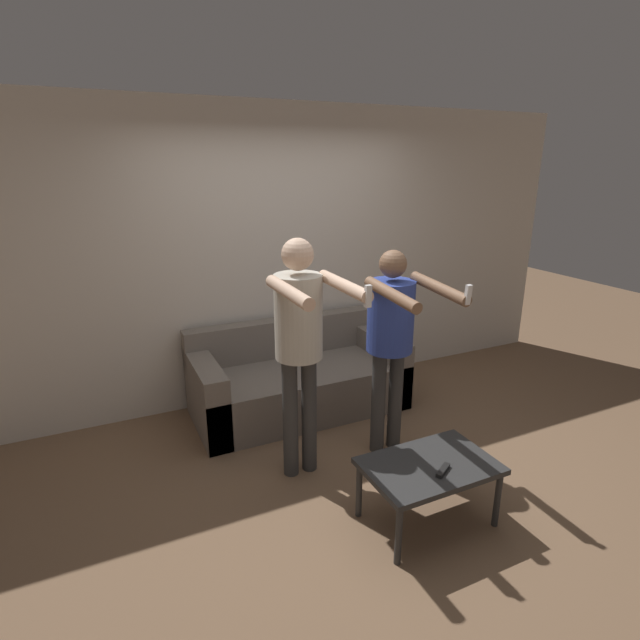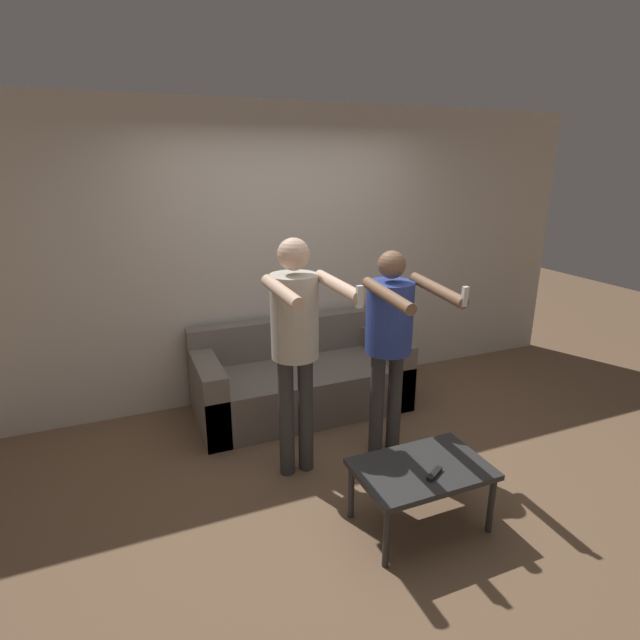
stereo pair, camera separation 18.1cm
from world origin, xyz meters
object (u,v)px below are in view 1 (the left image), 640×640
(person_standing_right, at_px, (392,328))
(remote_on_table, at_px, (443,470))
(person_standing_left, at_px, (300,332))
(couch, at_px, (298,381))
(coffee_table, at_px, (429,470))

(person_standing_right, relative_size, remote_on_table, 10.86)
(person_standing_left, height_order, remote_on_table, person_standing_left)
(couch, bearing_deg, remote_on_table, -85.05)
(remote_on_table, bearing_deg, person_standing_right, 77.30)
(couch, bearing_deg, coffee_table, -85.32)
(couch, height_order, remote_on_table, couch)
(couch, height_order, person_standing_left, person_standing_left)
(couch, distance_m, remote_on_table, 1.88)
(coffee_table, height_order, remote_on_table, remote_on_table)
(person_standing_left, bearing_deg, coffee_table, -57.87)
(person_standing_left, height_order, coffee_table, person_standing_left)
(couch, relative_size, coffee_table, 2.33)
(person_standing_left, height_order, person_standing_right, person_standing_left)
(coffee_table, xyz_separation_m, remote_on_table, (0.02, -0.11, 0.06))
(person_standing_left, bearing_deg, person_standing_right, 0.07)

